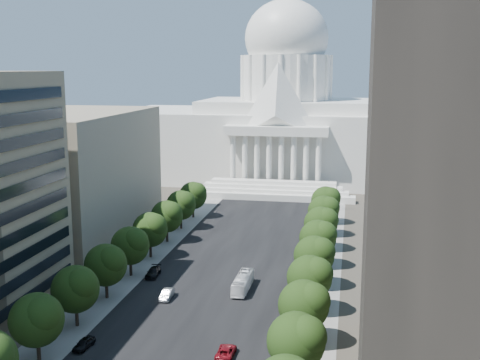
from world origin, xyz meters
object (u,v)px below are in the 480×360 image
Objects in this scene: car_silver at (167,294)px; car_dark_b at (153,272)px; car_red at (226,352)px; car_dark_a at (84,344)px; city_bus at (243,283)px.

car_silver reaches higher than car_dark_b.
car_dark_a is at bearing 3.60° from car_red.
car_dark_b is (-6.19, 10.74, -0.00)m from car_silver.
car_red is 36.80m from car_dark_b.
city_bus reaches higher than car_dark_a.
city_bus is (12.53, 6.65, 0.64)m from car_silver.
car_red is at bearing -59.38° from car_dark_b.
car_silver is 12.39m from car_dark_b.
car_silver is 0.93× the size of car_red.
car_silver is at bearing 80.91° from car_dark_a.
city_bus is (18.72, -4.09, 0.64)m from car_dark_b.
car_dark_a is 0.41× the size of city_bus.
car_dark_b is (-21.03, 30.20, 0.08)m from car_red.
car_red is 0.51× the size of city_bus.
car_dark_b is at bearing 97.49° from car_dark_a.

